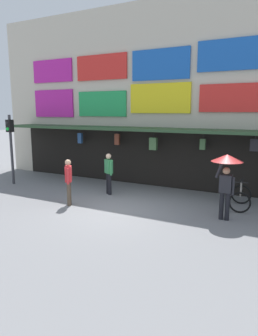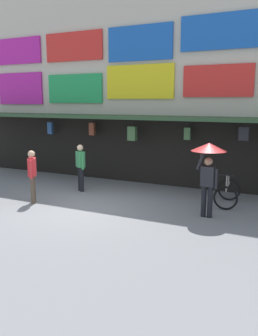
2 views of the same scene
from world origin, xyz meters
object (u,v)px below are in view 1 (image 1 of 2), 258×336
bicycle_parked (240,197)px  pedestrian_with_umbrella (227,169)px  pedestrian_in_red (109,171)px  traffic_light_near (10,138)px  pedestrian_in_yellow (69,180)px

bicycle_parked → pedestrian_with_umbrella: bearing=-100.9°
pedestrian_in_red → traffic_light_near: bearing=-174.1°
traffic_light_near → pedestrian_with_umbrella: (9.71, -0.42, -0.50)m
traffic_light_near → pedestrian_in_red: 5.09m
pedestrian_in_yellow → pedestrian_with_umbrella: (5.29, 1.02, 0.69)m
bicycle_parked → pedestrian_in_red: bearing=-174.1°
pedestrian_in_yellow → pedestrian_in_red: same height
pedestrian_in_yellow → pedestrian_with_umbrella: 5.43m
pedestrian_with_umbrella → pedestrian_in_red: size_ratio=1.24×
bicycle_parked → pedestrian_with_umbrella: 1.94m
bicycle_parked → pedestrian_in_red: pedestrian_in_red is taller
traffic_light_near → pedestrian_in_yellow: (4.42, -1.44, -1.19)m
bicycle_parked → pedestrian_in_red: (-5.07, -0.53, 0.55)m
bicycle_parked → pedestrian_in_yellow: bearing=-156.0°
pedestrian_in_yellow → bicycle_parked: bearing=24.0°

